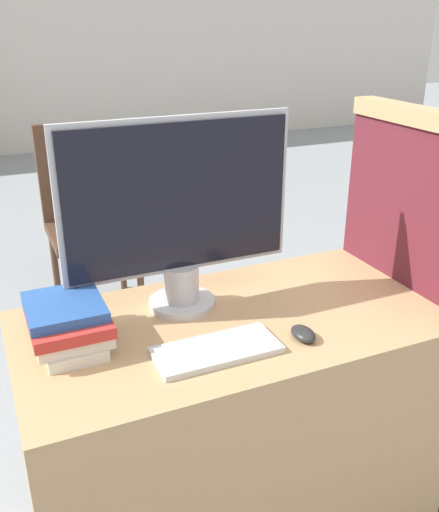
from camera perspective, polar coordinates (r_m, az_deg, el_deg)
The scene contains 8 objects.
wall_back at distance 7.07m, azimuth -20.61°, elevation 20.78°, with size 12.00×0.06×2.80m.
desk at distance 1.76m, azimuth 1.03°, elevation -17.04°, with size 1.14×0.60×0.75m.
carrel_divider at distance 1.90m, azimuth 17.77°, elevation -5.30°, with size 0.07×0.59×1.27m.
monitor at distance 1.51m, azimuth -4.07°, elevation 4.41°, with size 0.64×0.19×0.53m.
keyboard at distance 1.40m, azimuth -0.30°, elevation -9.39°, with size 0.31×0.14×0.02m.
mouse at distance 1.47m, azimuth 8.37°, elevation -7.69°, with size 0.05×0.08×0.03m.
book_stack at distance 1.46m, azimuth -14.89°, elevation -6.54°, with size 0.19×0.24×0.12m.
far_chair at distance 3.12m, azimuth -13.03°, elevation 4.51°, with size 0.44×0.44×0.99m.
Camera 1 is at (-0.57, -0.92, 1.51)m, focal length 40.00 mm.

